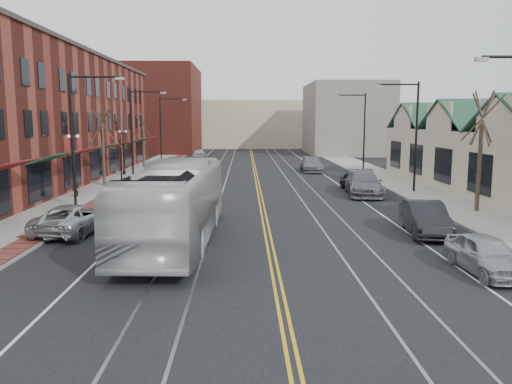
{
  "coord_description": "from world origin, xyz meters",
  "views": [
    {
      "loc": [
        -1.08,
        -14.46,
        5.45
      ],
      "look_at": [
        -0.55,
        9.18,
        2.0
      ],
      "focal_mm": 35.0,
      "sensor_mm": 36.0,
      "label": 1
    }
  ],
  "objects_px": {
    "parked_car_a": "(486,254)",
    "parked_car_b": "(425,218)",
    "transit_bus": "(176,203)",
    "parked_car_d": "(356,182)",
    "parked_car_c": "(364,184)",
    "parked_suv": "(74,219)"
  },
  "relations": [
    {
      "from": "parked_car_a",
      "to": "parked_car_b",
      "type": "height_order",
      "value": "parked_car_b"
    },
    {
      "from": "transit_bus",
      "to": "parked_car_d",
      "type": "xyz_separation_m",
      "value": [
        11.63,
        16.16,
        -1.07
      ]
    },
    {
      "from": "parked_car_d",
      "to": "transit_bus",
      "type": "bearing_deg",
      "value": -132.0
    },
    {
      "from": "parked_car_c",
      "to": "parked_car_d",
      "type": "bearing_deg",
      "value": 96.35
    },
    {
      "from": "transit_bus",
      "to": "parked_car_c",
      "type": "distance_m",
      "value": 17.97
    },
    {
      "from": "transit_bus",
      "to": "parked_car_d",
      "type": "bearing_deg",
      "value": -123.48
    },
    {
      "from": "parked_car_a",
      "to": "parked_car_b",
      "type": "bearing_deg",
      "value": 87.83
    },
    {
      "from": "parked_car_a",
      "to": "parked_car_d",
      "type": "xyz_separation_m",
      "value": [
        0.0,
        20.91,
        0.01
      ]
    },
    {
      "from": "parked_suv",
      "to": "parked_car_a",
      "type": "height_order",
      "value": "parked_suv"
    },
    {
      "from": "transit_bus",
      "to": "parked_car_a",
      "type": "xyz_separation_m",
      "value": [
        11.63,
        -4.74,
        -1.09
      ]
    },
    {
      "from": "parked_car_a",
      "to": "parked_car_b",
      "type": "distance_m",
      "value": 6.04
    },
    {
      "from": "transit_bus",
      "to": "parked_car_a",
      "type": "distance_m",
      "value": 12.6
    },
    {
      "from": "parked_suv",
      "to": "parked_car_a",
      "type": "relative_size",
      "value": 1.27
    },
    {
      "from": "parked_car_b",
      "to": "parked_suv",
      "type": "bearing_deg",
      "value": -175.15
    },
    {
      "from": "transit_bus",
      "to": "parked_car_c",
      "type": "height_order",
      "value": "transit_bus"
    },
    {
      "from": "parked_car_c",
      "to": "transit_bus",
      "type": "bearing_deg",
      "value": -124.04
    },
    {
      "from": "parked_car_b",
      "to": "parked_car_c",
      "type": "xyz_separation_m",
      "value": [
        0.0,
        12.37,
        0.07
      ]
    },
    {
      "from": "parked_car_c",
      "to": "parked_car_d",
      "type": "xyz_separation_m",
      "value": [
        0.0,
        2.5,
        -0.15
      ]
    },
    {
      "from": "parked_car_b",
      "to": "transit_bus",
      "type": "bearing_deg",
      "value": -166.59
    },
    {
      "from": "transit_bus",
      "to": "parked_car_b",
      "type": "distance_m",
      "value": 11.74
    },
    {
      "from": "transit_bus",
      "to": "parked_suv",
      "type": "bearing_deg",
      "value": -18.32
    },
    {
      "from": "parked_car_d",
      "to": "parked_car_c",
      "type": "bearing_deg",
      "value": -96.27
    }
  ]
}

